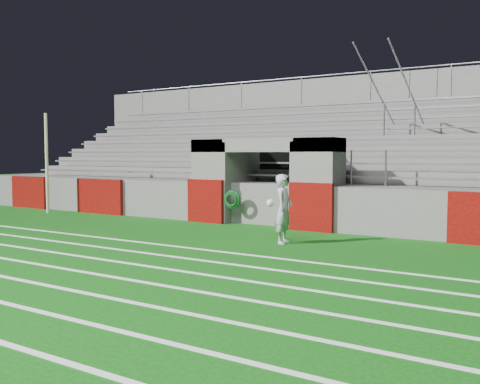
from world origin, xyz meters
The scene contains 6 objects.
ground centered at (0.00, 0.00, 0.00)m, with size 90.00×90.00×0.00m, color #0C490C.
field_post centered at (-8.26, 2.08, 1.81)m, with size 0.11×0.11×3.61m, color beige.
field_markings centered at (0.00, -5.00, 0.01)m, with size 28.00×8.09×0.01m.
stadium_structure centered at (0.00, 7.97, 1.49)m, with size 26.00×8.48×5.42m.
goalkeeper_with_ball centered at (2.10, 0.74, 0.83)m, with size 0.62×0.66×1.66m.
hose_coil centered at (-0.80, 2.93, 0.76)m, with size 0.58×0.15×0.58m.
Camera 1 is at (7.99, -10.54, 2.12)m, focal length 40.00 mm.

